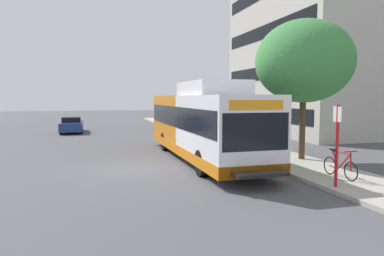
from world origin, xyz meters
TOP-DOWN VIEW (x-y plane):
  - ground_plane at (0.00, 8.00)m, footprint 120.00×120.00m
  - sidewalk_curb at (7.00, 6.00)m, footprint 3.00×56.00m
  - transit_bus at (3.53, 1.38)m, footprint 2.58×12.25m
  - bus_stop_sign_pole at (5.82, -5.33)m, footprint 0.10×0.36m
  - bicycle_parked at (6.81, -4.30)m, footprint 0.52×1.76m
  - street_tree_near_stop at (7.73, -0.53)m, footprint 4.37×4.37m
  - parked_car_far_lane at (-3.07, 16.92)m, footprint 1.80×4.50m
  - lattice_comm_tower at (20.92, 27.43)m, footprint 1.10×1.10m

SIDE VIEW (x-z plane):
  - ground_plane at x=0.00m, z-range 0.00..0.00m
  - sidewalk_curb at x=7.00m, z-range 0.00..0.14m
  - bicycle_parked at x=6.81m, z-range 0.05..1.07m
  - parked_car_far_lane at x=-3.07m, z-range 0.00..1.33m
  - bus_stop_sign_pole at x=5.82m, z-range 0.35..2.95m
  - transit_bus at x=3.53m, z-range -0.12..3.53m
  - street_tree_near_stop at x=7.73m, z-range 1.42..7.72m
  - lattice_comm_tower at x=20.92m, z-range -5.21..26.34m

